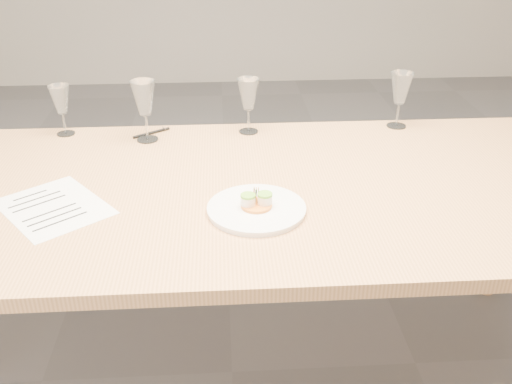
{
  "coord_description": "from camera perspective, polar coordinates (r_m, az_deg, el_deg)",
  "views": [
    {
      "loc": [
        -0.01,
        -1.5,
        1.52
      ],
      "look_at": [
        0.08,
        -0.14,
        0.8
      ],
      "focal_mm": 40.0,
      "sensor_mm": 36.0,
      "label": 1
    }
  ],
  "objects": [
    {
      "name": "recipe_sheet",
      "position": [
        1.66,
        -19.58,
        -1.43
      ],
      "size": [
        0.37,
        0.38,
        0.0
      ],
      "rotation": [
        0.0,
        0.0,
        0.67
      ],
      "color": "white",
      "rests_on": "dining_table"
    },
    {
      "name": "ground",
      "position": [
        2.13,
        -2.42,
        -17.54
      ],
      "size": [
        7.0,
        7.0,
        0.0
      ],
      "primitive_type": "plane",
      "color": "slate",
      "rests_on": "ground"
    },
    {
      "name": "dining_table",
      "position": [
        1.72,
        -2.87,
        -1.34
      ],
      "size": [
        2.4,
        1.0,
        0.75
      ],
      "color": "tan",
      "rests_on": "ground"
    },
    {
      "name": "wine_glass_3",
      "position": [
        2.13,
        14.27,
        9.93
      ],
      "size": [
        0.08,
        0.08,
        0.2
      ],
      "color": "white",
      "rests_on": "dining_table"
    },
    {
      "name": "wine_glass_2",
      "position": [
        2.02,
        -0.77,
        9.65
      ],
      "size": [
        0.08,
        0.08,
        0.2
      ],
      "color": "white",
      "rests_on": "dining_table"
    },
    {
      "name": "ballpoint_pen",
      "position": [
        2.08,
        -10.4,
        5.85
      ],
      "size": [
        0.12,
        0.09,
        0.01
      ],
      "rotation": [
        0.0,
        0.0,
        0.6
      ],
      "color": "black",
      "rests_on": "dining_table"
    },
    {
      "name": "dinner_plate",
      "position": [
        1.54,
        0.06,
        -1.61
      ],
      "size": [
        0.27,
        0.27,
        0.07
      ],
      "rotation": [
        0.0,
        0.0,
        -0.43
      ],
      "color": "white",
      "rests_on": "dining_table"
    },
    {
      "name": "wine_glass_1",
      "position": [
        1.98,
        -11.15,
        9.09
      ],
      "size": [
        0.09,
        0.09,
        0.21
      ],
      "color": "white",
      "rests_on": "dining_table"
    },
    {
      "name": "wine_glass_0",
      "position": [
        2.12,
        -18.96,
        8.64
      ],
      "size": [
        0.07,
        0.07,
        0.18
      ],
      "color": "white",
      "rests_on": "dining_table"
    }
  ]
}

